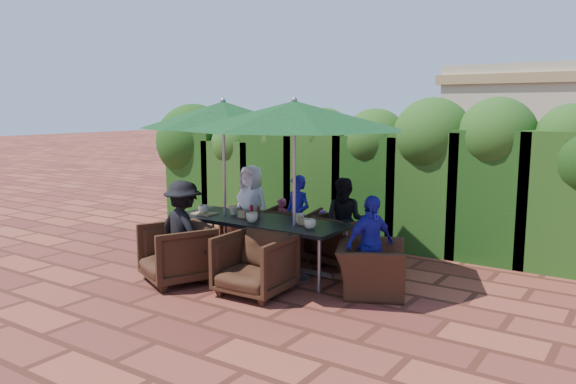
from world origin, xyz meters
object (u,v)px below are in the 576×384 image
Objects in this scene: umbrella_left at (223,115)px; chair_far_left at (251,225)px; dining_table at (259,224)px; umbrella_right at (294,116)px; chair_near_right at (255,261)px; chair_end_right at (371,260)px; chair_far_mid at (292,229)px; chair_far_right at (339,237)px; chair_near_left at (177,250)px.

chair_far_left is (-0.30, 0.99, -1.82)m from umbrella_left.
dining_table is 1.65m from umbrella_left.
umbrella_left is (-0.61, -0.03, 1.54)m from dining_table.
umbrella_left is 1.26m from umbrella_right.
chair_near_right is 1.46m from chair_end_right.
dining_table is at bearing 83.62° from chair_far_mid.
chair_near_right is (1.19, -0.83, -1.79)m from umbrella_left.
chair_near_right reaches higher than chair_far_mid.
chair_near_right is at bearing 94.54° from chair_far_right.
umbrella_right is 2.38m from chair_near_left.
chair_near_right is (1.48, -1.82, 0.03)m from chair_far_left.
dining_table is at bearing 66.48° from chair_end_right.
chair_near_left is at bearing 66.29° from chair_far_right.
umbrella_left is 2.83× the size of chair_near_left.
chair_far_mid is (-0.11, 1.00, -0.27)m from dining_table.
umbrella_left reaches higher than dining_table.
chair_far_mid is (-0.76, 1.08, -1.80)m from umbrella_right.
umbrella_left reaches higher than chair_near_right.
chair_far_left is at bearing 146.26° from umbrella_right.
chair_end_right is (0.97, -0.92, 0.01)m from chair_far_right.
chair_near_left reaches higher than dining_table.
umbrella_right reaches higher than chair_far_left.
chair_near_left reaches higher than chair_far_left.
chair_end_right is at bearing 35.10° from chair_near_right.
umbrella_right reaches higher than dining_table.
chair_far_left is 0.82× the size of chair_end_right.
umbrella_left is at bearing 51.36° from chair_far_mid.
chair_far_right is (0.13, 1.02, -1.81)m from umbrella_right.
dining_table is 1.25m from chair_far_right.
umbrella_right is 2.23m from chair_far_mid.
chair_near_right reaches higher than chair_far_left.
umbrella_right is 3.63× the size of chair_far_mid.
chair_near_left is at bearing 63.88° from chair_far_mid.
chair_near_right is at bearing 146.94° from chair_far_left.
umbrella_right is 3.13× the size of chair_end_right.
umbrella_right is (0.64, -0.08, 1.54)m from dining_table.
chair_far_mid is 0.97× the size of chair_near_right.
umbrella_right is (1.26, -0.05, 0.00)m from umbrella_left.
dining_table is 2.99× the size of chair_near_left.
umbrella_right is 2.61m from chair_far_left.
dining_table is at bearing 121.40° from chair_near_right.
umbrella_left is 2.30m from chair_near_right.
chair_far_mid is 0.95× the size of chair_near_left.
chair_near_right is at bearing 97.41° from chair_far_mid.
chair_far_left is 0.79m from chair_far_mid.
chair_near_right reaches higher than chair_end_right.
umbrella_left is at bearing 124.40° from chair_far_left.
chair_near_left is (0.02, -1.02, -1.78)m from umbrella_left.
umbrella_left reaches higher than chair_far_right.
umbrella_left is 2.09m from chair_far_left.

